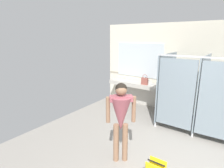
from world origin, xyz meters
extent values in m
cube|color=beige|center=(0.00, 3.18, 1.44)|extent=(7.79, 0.12, 2.89)
cube|color=#9E937F|center=(0.00, 3.11, 1.05)|extent=(7.79, 0.01, 0.06)
cube|color=#B2ADA3|center=(-2.58, 2.83, 0.79)|extent=(1.89, 0.54, 0.14)
cube|color=#B2ADA3|center=(-2.58, 3.06, 0.36)|extent=(1.89, 0.08, 0.72)
cube|color=#ADADA8|center=(-3.06, 2.80, 0.81)|extent=(0.42, 0.30, 0.11)
cylinder|color=silver|center=(-3.06, 3.01, 0.92)|extent=(0.04, 0.04, 0.11)
cylinder|color=silver|center=(-3.06, 2.95, 0.96)|extent=(0.03, 0.11, 0.03)
sphere|color=silver|center=(-2.99, 3.02, 0.89)|extent=(0.04, 0.04, 0.04)
cube|color=#ADADA8|center=(-2.11, 2.80, 0.81)|extent=(0.42, 0.30, 0.11)
cylinder|color=silver|center=(-2.11, 3.01, 0.92)|extent=(0.04, 0.04, 0.11)
cylinder|color=silver|center=(-2.11, 2.95, 0.96)|extent=(0.03, 0.11, 0.03)
sphere|color=silver|center=(-2.04, 3.02, 0.89)|extent=(0.04, 0.04, 0.04)
cube|color=silver|center=(-2.58, 3.11, 1.62)|extent=(1.79, 0.02, 1.21)
cube|color=gray|center=(-1.28, 2.35, 1.05)|extent=(0.03, 1.49, 1.86)
cylinder|color=silver|center=(-1.28, 1.67, 0.06)|extent=(0.05, 0.05, 0.12)
cube|color=gray|center=(-0.30, 2.35, 1.05)|extent=(0.03, 1.49, 1.86)
cylinder|color=silver|center=(-0.30, 1.67, 0.06)|extent=(0.05, 0.05, 0.12)
cube|color=gray|center=(-0.79, 1.64, 1.05)|extent=(0.90, 0.03, 1.76)
cube|color=gray|center=(0.19, 1.64, 1.05)|extent=(0.90, 0.08, 1.76)
cylinder|color=#8C664C|center=(-1.22, -0.06, 0.40)|extent=(0.11, 0.11, 0.80)
cylinder|color=#8C664C|center=(-1.36, -0.17, 0.40)|extent=(0.11, 0.11, 0.80)
cone|color=#994C56|center=(-1.29, -0.12, 1.02)|extent=(0.56, 0.56, 0.68)
cube|color=#994C56|center=(-1.29, -0.12, 1.33)|extent=(0.44, 0.40, 0.10)
cylinder|color=#8C664C|center=(-1.10, 0.04, 1.11)|extent=(0.08, 0.08, 0.51)
cylinder|color=#8C664C|center=(-1.48, -0.27, 1.11)|extent=(0.08, 0.08, 0.51)
sphere|color=#8C664C|center=(-1.29, -0.12, 1.50)|extent=(0.22, 0.22, 0.22)
sphere|color=black|center=(-1.30, -0.11, 1.51)|extent=(0.22, 0.22, 0.22)
cube|color=#934C42|center=(-2.14, 2.69, 0.98)|extent=(0.22, 0.10, 0.23)
torus|color=#934C42|center=(-2.14, 2.69, 1.13)|extent=(0.17, 0.02, 0.17)
cylinder|color=teal|center=(-2.24, 2.99, 0.94)|extent=(0.07, 0.07, 0.15)
cylinder|color=black|center=(-2.24, 2.99, 1.03)|extent=(0.03, 0.03, 0.04)
cylinder|color=black|center=(-0.41, -0.46, 0.55)|extent=(0.28, 0.02, 0.02)
camera|label=1|loc=(0.44, -2.83, 2.45)|focal=29.16mm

